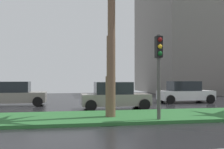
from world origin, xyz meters
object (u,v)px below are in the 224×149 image
car_in_traffic_third (115,96)px  car_in_traffic_fourth (185,92)px  car_in_traffic_second (14,94)px  traffic_signal_median_right (159,61)px

car_in_traffic_third → car_in_traffic_fourth: size_ratio=1.00×
car_in_traffic_second → car_in_traffic_third: (6.66, -3.20, 0.00)m
traffic_signal_median_right → car_in_traffic_second: 11.62m
car_in_traffic_third → traffic_signal_median_right: bearing=-79.9°
car_in_traffic_fourth → car_in_traffic_third: bearing=-153.2°
car_in_traffic_fourth → car_in_traffic_second: bearing=180.0°
car_in_traffic_second → car_in_traffic_fourth: (13.00, -0.00, 0.00)m
car_in_traffic_second → traffic_signal_median_right: bearing=-48.3°
traffic_signal_median_right → car_in_traffic_third: bearing=100.1°
car_in_traffic_second → car_in_traffic_third: size_ratio=1.00×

